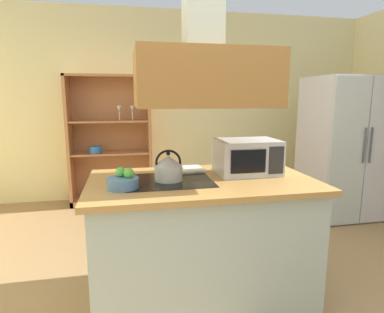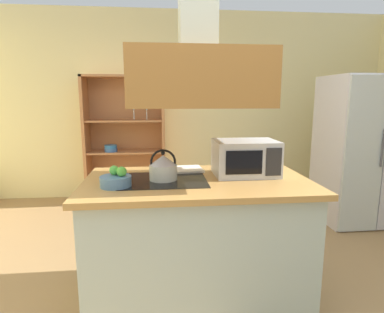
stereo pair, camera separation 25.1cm
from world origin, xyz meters
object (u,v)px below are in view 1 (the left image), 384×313
dish_cabinet (111,147)px  microwave (247,157)px  refrigerator (344,148)px  kettle (168,168)px  fruit_bowl (123,181)px  cutting_board (182,170)px

dish_cabinet → microwave: (1.11, -2.35, 0.25)m
refrigerator → kettle: refrigerator is taller
refrigerator → microwave: size_ratio=3.74×
kettle → fruit_bowl: 0.34m
dish_cabinet → fruit_bowl: size_ratio=8.73×
cutting_board → microwave: microwave is taller
kettle → cutting_board: kettle is taller
kettle → cutting_board: bearing=63.2°
refrigerator → kettle: bearing=-151.0°
refrigerator → dish_cabinet: dish_cabinet is taller
kettle → fruit_bowl: size_ratio=1.07×
cutting_board → fruit_bowl: fruit_bowl is taller
cutting_board → kettle: bearing=-116.8°
microwave → refrigerator: bearing=34.7°
kettle → fruit_bowl: (-0.31, -0.13, -0.05)m
microwave → kettle: bearing=-171.2°
kettle → microwave: size_ratio=0.47×
kettle → microwave: microwave is taller
refrigerator → dish_cabinet: bearing=158.3°
refrigerator → fruit_bowl: size_ratio=8.48×
kettle → microwave: 0.62m
fruit_bowl → refrigerator: bearing=28.4°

